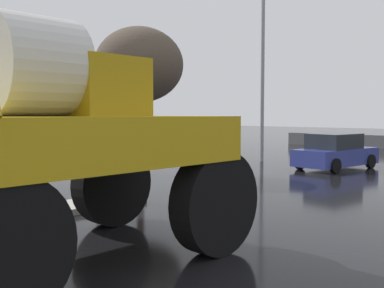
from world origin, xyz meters
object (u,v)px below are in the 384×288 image
bare_tree_left (139,65)px  sedan_ahead (335,152)px  traffic_signal_near_left (101,107)px  oversize_sprayer (69,144)px  streetlight_far_left (265,62)px

bare_tree_left → sedan_ahead: bearing=52.5°
traffic_signal_near_left → bare_tree_left: (-3.00, 4.07, 1.70)m
oversize_sprayer → bare_tree_left: (-7.17, 7.79, 2.37)m
streetlight_far_left → bare_tree_left: bearing=-98.8°
bare_tree_left → traffic_signal_near_left: bearing=-53.6°
oversize_sprayer → traffic_signal_near_left: bearing=49.9°
sedan_ahead → streetlight_far_left: size_ratio=0.48×
oversize_sprayer → sedan_ahead: size_ratio=1.27×
oversize_sprayer → bare_tree_left: 10.85m
sedan_ahead → streetlight_far_left: streetlight_far_left is taller
traffic_signal_near_left → streetlight_far_left: (-1.89, 11.22, 2.36)m
oversize_sprayer → sedan_ahead: (-2.09, 14.41, -1.16)m
traffic_signal_near_left → streetlight_far_left: size_ratio=0.39×
sedan_ahead → bare_tree_left: bare_tree_left is taller
oversize_sprayer → traffic_signal_near_left: (-4.17, 3.72, 0.67)m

